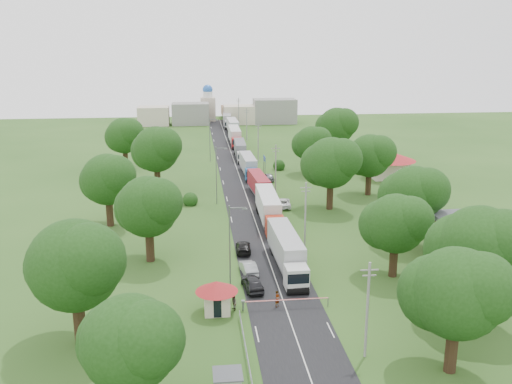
{
  "coord_description": "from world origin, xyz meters",
  "views": [
    {
      "loc": [
        -9.07,
        -78.81,
        27.36
      ],
      "look_at": [
        0.82,
        11.05,
        3.0
      ],
      "focal_mm": 40.0,
      "sensor_mm": 36.0,
      "label": 1
    }
  ],
  "objects": [
    {
      "name": "truck_0",
      "position": [
        1.84,
        -14.25,
        2.26
      ],
      "size": [
        2.96,
        15.42,
        4.27
      ],
      "color": "silver",
      "rests_on": "ground"
    },
    {
      "name": "lamp_1",
      "position": [
        -5.35,
        15.0,
        5.55
      ],
      "size": [
        2.03,
        0.22,
        10.0
      ],
      "color": "slate",
      "rests_on": "ground"
    },
    {
      "name": "tree_9",
      "position": [
        -20.01,
        -29.83,
        7.85
      ],
      "size": [
        9.6,
        9.6,
        12.05
      ],
      "color": "#382616",
      "rests_on": "ground"
    },
    {
      "name": "tree_6",
      "position": [
        14.99,
        35.14,
        6.6
      ],
      "size": [
        8.0,
        8.0,
        10.1
      ],
      "color": "#382616",
      "rests_on": "ground"
    },
    {
      "name": "info_sign",
      "position": [
        5.2,
        35.0,
        3.0
      ],
      "size": [
        0.12,
        3.1,
        4.1
      ],
      "color": "slate",
      "rests_on": "ground"
    },
    {
      "name": "guard_booth",
      "position": [
        -7.2,
        -25.0,
        2.16
      ],
      "size": [
        4.4,
        4.4,
        3.45
      ],
      "color": "beige",
      "rests_on": "ground"
    },
    {
      "name": "truck_2",
      "position": [
        2.26,
        18.8,
        2.01
      ],
      "size": [
        3.08,
        13.72,
        3.79
      ],
      "color": "gold",
      "rests_on": "ground"
    },
    {
      "name": "tree_5",
      "position": [
        21.99,
        18.16,
        7.22
      ],
      "size": [
        8.8,
        8.8,
        11.07
      ],
      "color": "#382616",
      "rests_on": "ground"
    },
    {
      "name": "car_lane_front",
      "position": [
        -3.0,
        -20.0,
        0.82
      ],
      "size": [
        2.51,
        4.99,
        1.63
      ],
      "primitive_type": "imported",
      "rotation": [
        0.0,
        0.0,
        3.27
      ],
      "color": "black",
      "rests_on": "ground"
    },
    {
      "name": "truck_4",
      "position": [
        1.71,
        53.03,
        2.05
      ],
      "size": [
        2.69,
        13.96,
        3.86
      ],
      "color": "silver",
      "rests_on": "ground"
    },
    {
      "name": "pole_5",
      "position": [
        5.5,
        105.0,
        4.68
      ],
      "size": [
        1.6,
        0.24,
        9.0
      ],
      "color": "gray",
      "rests_on": "ground"
    },
    {
      "name": "truck_6",
      "position": [
        2.37,
        87.35,
        2.28
      ],
      "size": [
        2.96,
        15.54,
        4.3
      ],
      "color": "#276A40",
      "rests_on": "ground"
    },
    {
      "name": "tree_2",
      "position": [
        13.99,
        -17.86,
        6.6
      ],
      "size": [
        8.0,
        8.0,
        10.1
      ],
      "color": "#382616",
      "rests_on": "ground"
    },
    {
      "name": "truck_5",
      "position": [
        1.76,
        71.2,
        2.3
      ],
      "size": [
        2.7,
        15.62,
        4.33
      ],
      "color": "red",
      "rests_on": "ground"
    },
    {
      "name": "pole_1",
      "position": [
        5.5,
        -7.0,
        4.68
      ],
      "size": [
        1.6,
        0.24,
        9.0
      ],
      "color": "gray",
      "rests_on": "ground"
    },
    {
      "name": "car_verge_near",
      "position": [
        5.5,
        12.0,
        0.73
      ],
      "size": [
        2.88,
        5.43,
        1.45
      ],
      "primitive_type": "imported",
      "rotation": [
        0.0,
        0.0,
        3.05
      ],
      "color": "silver",
      "rests_on": "ground"
    },
    {
      "name": "house_cream",
      "position": [
        30.0,
        30.0,
        3.64
      ],
      "size": [
        10.08,
        10.08,
        5.8
      ],
      "color": "beige",
      "rests_on": "ground"
    },
    {
      "name": "car_verge_far",
      "position": [
        5.5,
        30.5,
        0.75
      ],
      "size": [
        2.0,
        4.49,
        1.5
      ],
      "primitive_type": "imported",
      "rotation": [
        0.0,
        0.0,
        3.19
      ],
      "color": "slate",
      "rests_on": "ground"
    },
    {
      "name": "pole_3",
      "position": [
        5.5,
        49.0,
        4.68
      ],
      "size": [
        1.6,
        0.24,
        9.0
      ],
      "color": "gray",
      "rests_on": "ground"
    },
    {
      "name": "truck_1",
      "position": [
        1.98,
        3.76,
        2.31
      ],
      "size": [
        2.91,
        15.74,
        4.36
      ],
      "color": "#AD2813",
      "rests_on": "ground"
    },
    {
      "name": "boom_barrier",
      "position": [
        -1.36,
        -25.0,
        0.89
      ],
      "size": [
        9.22,
        0.35,
        1.18
      ],
      "color": "slate",
      "rests_on": "ground"
    },
    {
      "name": "car_lane_rear",
      "position": [
        -3.0,
        -8.17,
        0.68
      ],
      "size": [
        2.14,
        4.81,
        1.37
      ],
      "primitive_type": "imported",
      "rotation": [
        0.0,
        0.0,
        3.09
      ],
      "color": "black",
      "rests_on": "ground"
    },
    {
      "name": "ground",
      "position": [
        0.0,
        0.0,
        0.0
      ],
      "size": [
        260.0,
        260.0,
        0.0
      ],
      "primitive_type": "plane",
      "color": "#274C19",
      "rests_on": "ground"
    },
    {
      "name": "distant_town",
      "position": [
        0.68,
        110.0,
        3.49
      ],
      "size": [
        52.0,
        8.0,
        8.0
      ],
      "color": "gray",
      "rests_on": "ground"
    },
    {
      "name": "tree_13",
      "position": [
        -24.01,
        45.16,
        7.22
      ],
      "size": [
        8.8,
        8.8,
        11.07
      ],
      "color": "#382616",
      "rests_on": "ground"
    },
    {
      "name": "tree_3",
      "position": [
        19.99,
        -7.84,
        7.22
      ],
      "size": [
        8.8,
        8.8,
        11.07
      ],
      "color": "#382616",
      "rests_on": "ground"
    },
    {
      "name": "car_lane_mid",
      "position": [
        -3.0,
        -15.39,
        0.74
      ],
      "size": [
        2.11,
        4.67,
        1.49
      ],
      "primitive_type": "imported",
      "rotation": [
        0.0,
        0.0,
        3.26
      ],
      "color": "#969A9D",
      "rests_on": "ground"
    },
    {
      "name": "tree_12",
      "position": [
        -16.01,
        25.17,
        7.85
      ],
      "size": [
        9.6,
        9.6,
        12.05
      ],
      "color": "#382616",
      "rests_on": "ground"
    },
    {
      "name": "tree_10",
      "position": [
        -15.01,
        -9.84,
        7.22
      ],
      "size": [
        8.8,
        8.8,
        11.07
      ],
      "color": "#382616",
      "rests_on": "ground"
    },
    {
      "name": "truck_8",
      "position": [
        2.39,
        121.99,
        2.19
      ],
      "size": [
        2.85,
        14.94,
        4.14
      ],
      "color": "#924E1D",
      "rests_on": "ground"
    },
    {
      "name": "lamp_2",
      "position": [
        -5.35,
        50.0,
        5.55
      ],
      "size": [
        2.03,
        0.22,
        10.0
      ],
      "color": "slate",
      "rests_on": "ground"
    },
    {
      "name": "truck_7",
      "position": [
        1.71,
        103.6,
        2.16
      ],
      "size": [
        3.29,
        14.77,
        4.08
      ],
      "color": "#B4B4B4",
      "rests_on": "ground"
    },
    {
      "name": "pedestrian_booth",
      "position": [
        -5.47,
        -24.85,
        0.8
      ],
      "size": [
        0.74,
        0.87,
        1.6
      ],
      "primitive_type": "imported",
      "rotation": [
        0.0,
        0.0,
        -1.39
      ],
      "color": "gray",
      "rests_on": "ground"
    },
    {
      "name": "church",
      "position": [
        -4.0,
        118.0,
        5.39
      ],
      "size": [
        5.0,
        5.0,
        12.3
      ],
      "color": "beige",
      "rests_on": "ground"
    },
    {
      "name": "tree_0",
      "position": [
        11.99,
        -37.84,
        7.22
      ],
      "size": [
        8.8,
        8.8,
        11.07
      ],
      "color": "#382616",
      "rests_on": "ground"
    },
    {
      "name": "tree_8",
      "position": [
        -14.01,
        -41.86,
        6.6
      ],
      "size": [
        8.0,
        8.0,
        10.1
      ],
      "color": "#382616",
      "rests_on": "ground"
    },
    {
      "name": "guard_rail",
      "position": [
        -5.0,
        -35.0,
        0.0
      ],
      "size": [
        0.1,
        17.0,
        1.7
      ],
      "primitive_type": null,
      "color": "slate",
      "rests_on": "ground"
    },
    {
      "name": "tree_7",
      "position": [
        23.99,
        50.17,
        7.85
      ],
      "size": [
        9.6,
        9.6,
        12.05
      ],
      "color": "#382616",
      "rests_on": "ground"
    },
    {
      "name": "lamp_0",
      "position": [
        -5.35,
        -20.0,
        5.55
      ],
      "size": [
        2.03,
        0.22,
        10.0
      ],
      "color": "slate",
      "rests_on": "ground"
    },
    {
      "name": "pedestrian_near",
      "position": [
        -0.83,
        -24.5,
        0.88
      ],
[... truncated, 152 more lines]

